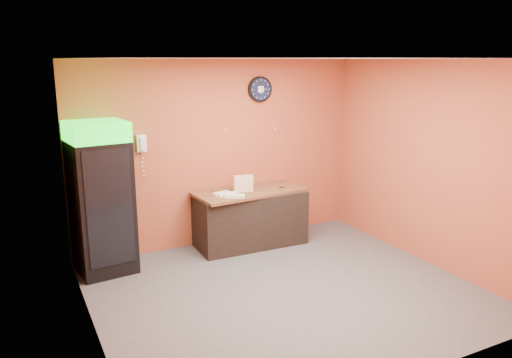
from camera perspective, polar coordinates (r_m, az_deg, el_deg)
floor at (r=6.34m, az=3.32°, el=-12.62°), size 4.50×4.50×0.00m
back_wall at (r=7.61m, az=-4.13°, el=2.96°), size 4.50×0.02×2.80m
left_wall at (r=5.13m, az=-18.75°, el=-2.93°), size 0.02×4.00×2.80m
right_wall at (r=7.24m, az=19.07°, el=1.70°), size 0.02×4.00×2.80m
ceiling at (r=5.69m, az=3.71°, el=13.59°), size 4.50×4.00×0.02m
beverage_cooler at (r=6.83m, az=-17.24°, el=-2.39°), size 0.78×0.79×2.03m
prep_counter at (r=7.66m, az=-0.69°, el=-4.56°), size 1.67×0.77×0.82m
wall_clock at (r=7.75m, az=0.46°, el=10.23°), size 0.39×0.06×0.39m
wall_phone at (r=7.14m, az=-12.96°, el=4.00°), size 0.13×0.11×0.24m
butcher_paper at (r=7.54m, az=-0.70°, el=-1.43°), size 1.74×0.90×0.04m
sub_roll_stack at (r=7.43m, az=-1.48°, el=-0.52°), size 0.30×0.14×0.24m
wrapped_sandwich_left at (r=7.23m, az=-3.26°, el=-1.76°), size 0.31×0.14×0.04m
wrapped_sandwich_mid at (r=7.14m, az=-2.43°, el=-1.96°), size 0.30×0.23×0.04m
wrapped_sandwich_right at (r=7.29m, az=-3.98°, el=-1.66°), size 0.28×0.16×0.04m
kitchen_tool at (r=7.50m, az=-0.67°, el=-1.14°), size 0.05×0.05×0.05m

